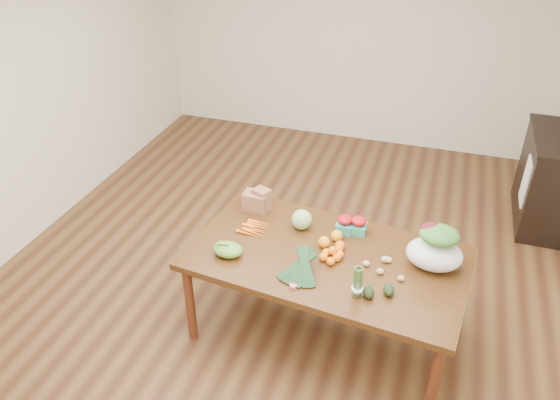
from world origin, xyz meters
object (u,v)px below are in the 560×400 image
(cabinet, at_px, (550,180))
(cabbage, at_px, (302,220))
(salad_bag, at_px, (435,249))
(paper_bag, at_px, (256,199))
(dining_table, at_px, (325,295))
(asparagus_bundle, at_px, (358,281))
(mandarin_cluster, at_px, (333,252))
(kale_bunch, at_px, (299,269))

(cabinet, height_order, cabbage, cabinet)
(salad_bag, bearing_deg, cabinet, 64.34)
(paper_bag, bearing_deg, salad_bag, -12.46)
(cabbage, xyz_separation_m, salad_bag, (0.99, -0.17, 0.07))
(dining_table, relative_size, asparagus_bundle, 7.83)
(mandarin_cluster, xyz_separation_m, salad_bag, (0.68, 0.12, 0.10))
(dining_table, relative_size, paper_bag, 7.65)
(cabinet, bearing_deg, asparagus_bundle, -119.49)
(cabbage, bearing_deg, salad_bag, -9.65)
(paper_bag, distance_m, mandarin_cluster, 0.85)
(cabinet, bearing_deg, cabbage, -136.02)
(asparagus_bundle, xyz_separation_m, salad_bag, (0.44, 0.46, 0.02))
(paper_bag, bearing_deg, dining_table, -30.93)
(dining_table, bearing_deg, cabinet, 57.93)
(cabinet, distance_m, asparagus_bundle, 2.97)
(mandarin_cluster, distance_m, salad_bag, 0.70)
(paper_bag, relative_size, salad_bag, 0.66)
(cabbage, bearing_deg, kale_bunch, -75.67)
(asparagus_bundle, bearing_deg, cabinet, 66.60)
(cabbage, distance_m, asparagus_bundle, 0.84)
(paper_bag, height_order, cabbage, paper_bag)
(cabinet, relative_size, kale_bunch, 2.55)
(mandarin_cluster, distance_m, kale_bunch, 0.33)
(paper_bag, distance_m, cabbage, 0.45)
(cabinet, xyz_separation_m, kale_bunch, (-1.85, -2.50, 0.36))
(dining_table, distance_m, kale_bunch, 0.56)
(cabinet, height_order, salad_bag, salad_bag)
(dining_table, distance_m, cabbage, 0.59)
(mandarin_cluster, relative_size, salad_bag, 0.47)
(dining_table, bearing_deg, mandarin_cluster, -16.21)
(dining_table, xyz_separation_m, asparagus_bundle, (0.28, -0.36, 0.50))
(cabbage, height_order, mandarin_cluster, cabbage)
(asparagus_bundle, bearing_deg, paper_bag, 147.67)
(paper_bag, bearing_deg, mandarin_cluster, -30.49)
(mandarin_cluster, height_order, asparagus_bundle, asparagus_bundle)
(asparagus_bundle, bearing_deg, kale_bunch, 178.14)
(dining_table, distance_m, salad_bag, 0.90)
(cabinet, xyz_separation_m, cabbage, (-2.00, -1.93, 0.36))
(mandarin_cluster, bearing_deg, cabinet, 52.70)
(dining_table, distance_m, asparagus_bundle, 0.68)
(paper_bag, height_order, asparagus_bundle, asparagus_bundle)
(kale_bunch, distance_m, salad_bag, 0.94)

